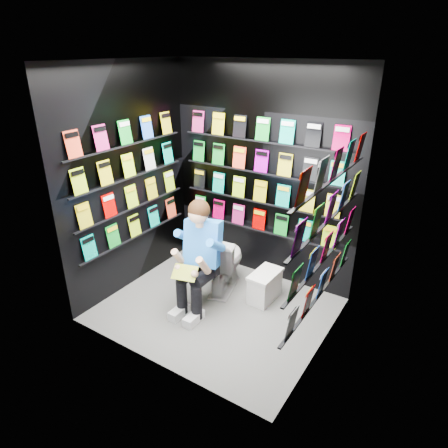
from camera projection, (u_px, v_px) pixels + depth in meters
The scene contains 14 objects.
floor at pixel (216, 309), 4.50m from camera, with size 2.40×2.40×0.00m, color slate.
ceiling at pixel (214, 60), 3.44m from camera, with size 2.40×2.40×0.00m, color white.
wall_back at pixel (262, 176), 4.74m from camera, with size 2.40×0.04×2.60m, color black.
wall_front at pixel (146, 239), 3.20m from camera, with size 2.40×0.04×2.60m, color black.
wall_left at pixel (128, 181), 4.56m from camera, with size 0.04×2.00×2.60m, color black.
wall_right at pixel (332, 229), 3.38m from camera, with size 0.04×2.00×2.60m, color black.
comics_back at pixel (261, 176), 4.71m from camera, with size 2.10×0.06×1.37m, color #BB0100, non-canonical shape.
comics_left at pixel (130, 181), 4.55m from camera, with size 0.06×1.70×1.37m, color #BB0100, non-canonical shape.
comics_right at pixel (329, 227), 3.39m from camera, with size 0.06×1.70×1.37m, color #BB0100, non-canonical shape.
toilet at pixel (223, 261), 4.75m from camera, with size 0.42×0.75×0.73m, color silver.
longbox at pixel (265, 287), 4.62m from camera, with size 0.23×0.43×0.32m, color silver.
longbox_lid at pixel (265, 274), 4.55m from camera, with size 0.26×0.45×0.03m, color silver.
reader at pixel (204, 243), 4.30m from camera, with size 0.52×0.76×1.39m, color blue, non-canonical shape.
held_comic at pixel (185, 273), 4.11m from camera, with size 0.26×0.01×0.18m, color green.
Camera 1 is at (2.09, -3.08, 2.72)m, focal length 32.00 mm.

